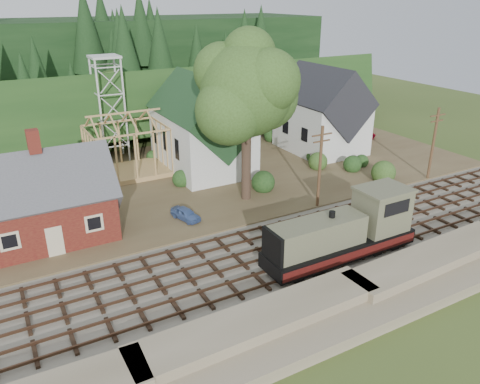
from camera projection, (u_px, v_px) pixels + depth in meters
ground at (287, 251)px, 36.87m from camera, size 140.00×140.00×0.00m
embankment at (361, 309)px, 30.02m from camera, size 64.00×5.00×1.60m
railroad_bed at (287, 250)px, 36.84m from camera, size 64.00×11.00×0.16m
village_flat at (194, 177)px, 51.32m from camera, size 64.00×26.00×0.30m
hillside at (130, 128)px, 70.72m from camera, size 70.00×28.96×12.74m
ridge at (104, 108)px, 83.61m from camera, size 80.00×20.00×12.00m
depot at (45, 204)px, 37.33m from camera, size 10.80×7.41×9.00m
church at (203, 127)px, 51.61m from camera, size 8.40×15.17×13.00m
farmhouse at (322, 114)px, 58.34m from camera, size 8.40×10.80×10.60m
timber_frame at (127, 149)px, 50.65m from camera, size 8.20×6.20×6.99m
lattice_tower at (106, 77)px, 52.86m from camera, size 3.20×3.20×12.12m
big_tree at (248, 96)px, 42.00m from camera, size 10.90×8.40×14.70m
telegraph_pole_near at (320, 166)px, 42.54m from camera, size 2.20×0.28×8.00m
telegraph_pole_far at (433, 143)px, 49.25m from camera, size 2.20×0.28×8.00m
locomotive at (346, 233)px, 35.05m from camera, size 12.37×3.09×4.94m
car_blue at (186, 214)px, 41.16m from camera, size 2.12×3.37×1.07m
car_red at (359, 134)px, 64.27m from camera, size 4.98×2.63×1.33m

